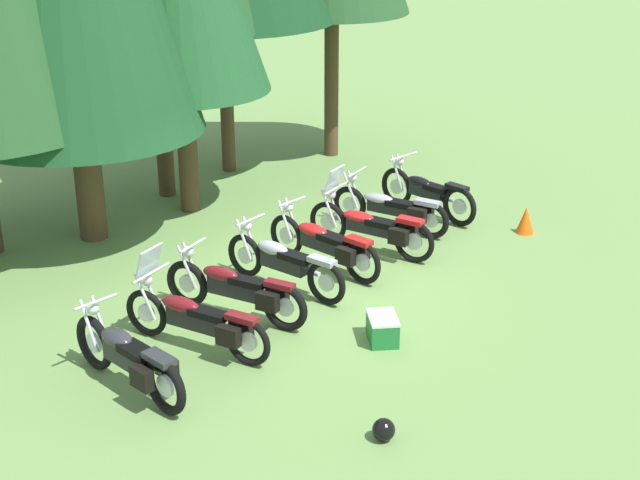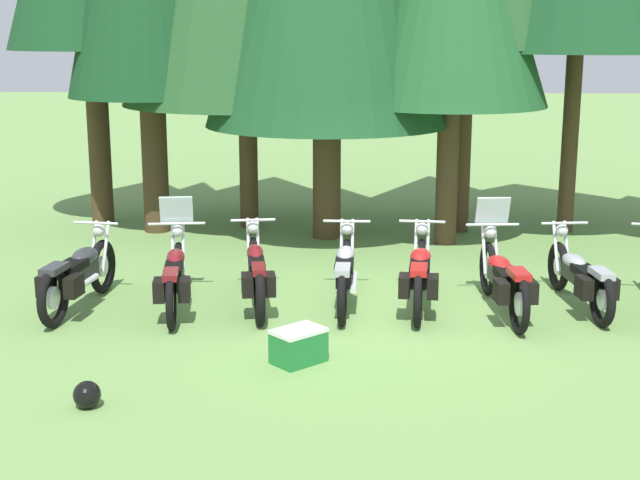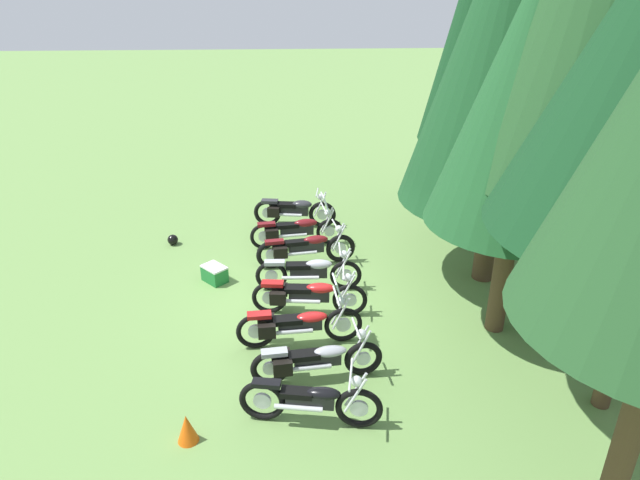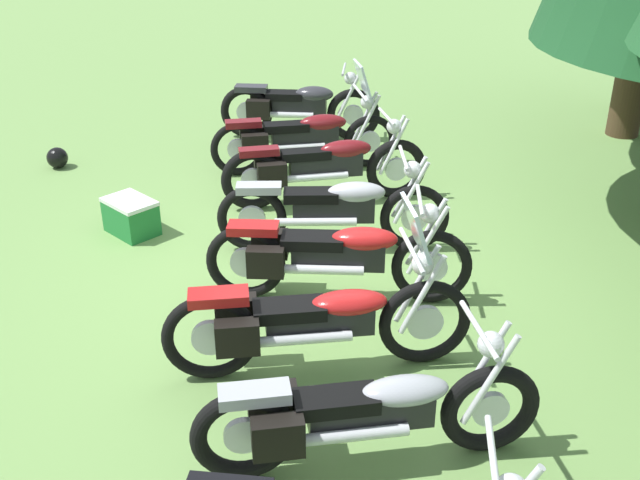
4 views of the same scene
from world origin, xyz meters
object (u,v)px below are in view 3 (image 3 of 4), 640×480
Objects in this scene: motorcycle_2 at (305,248)px; motorcycle_6 at (314,359)px; pine_tree_0 at (500,0)px; pine_tree_1 at (488,6)px; motorcycle_5 at (298,323)px; picnic_cooler at (215,274)px; motorcycle_4 at (307,294)px; motorcycle_3 at (310,271)px; motorcycle_7 at (311,400)px; motorcycle_0 at (293,210)px; motorcycle_1 at (296,229)px; dropped_helmet at (173,240)px; pine_tree_4 at (531,90)px; traffic_cone at (187,428)px; pine_tree_3 at (517,29)px.

motorcycle_2 is 4.18m from motorcycle_6.
pine_tree_1 is at bearing -30.62° from pine_tree_0.
motorcycle_5 reaches higher than picnic_cooler.
pine_tree_0 is (-5.50, 5.12, 5.19)m from motorcycle_4.
pine_tree_0 is at bearing 43.72° from motorcycle_3.
pine_tree_1 is (-7.44, 4.47, 5.12)m from motorcycle_7.
motorcycle_2 is at bearing 95.38° from motorcycle_4.
motorcycle_0 is 2.27m from motorcycle_2.
motorcycle_7 is at bearing -89.99° from motorcycle_3.
motorcycle_1 is 4.17m from motorcycle_5.
dropped_helmet is at bearing 120.51° from motorcycle_5.
pine_tree_4 is (-2.41, 3.69, 4.17)m from motorcycle_7.
motorcycle_5 is at bearing 36.46° from picnic_cooler.
motorcycle_4 is 4.88× the size of traffic_cone.
motorcycle_3 is 1.02× the size of motorcycle_6.
motorcycle_1 is 4.88× the size of traffic_cone.
dropped_helmet is (-1.28, -3.33, -0.32)m from motorcycle_2.
motorcycle_1 reaches higher than motorcycle_6.
motorcycle_2 is at bearing -127.52° from pine_tree_4.
pine_tree_4 is 7.53m from picnic_cooler.
motorcycle_6 reaches higher than traffic_cone.
picnic_cooler is (4.05, -7.16, -5.46)m from pine_tree_0.
motorcycle_6 is (5.20, 0.24, -0.05)m from motorcycle_1.
motorcycle_1 is at bearing -75.36° from pine_tree_1.
motorcycle_4 is 5.59m from pine_tree_4.
motorcycle_1 is 0.99× the size of motorcycle_2.
motorcycle_2 is 5.81m from traffic_cone.
motorcycle_2 is at bearing -76.32° from motorcycle_0.
pine_tree_3 reaches higher than motorcycle_7.
motorcycle_1 is at bearing -65.97° from pine_tree_0.
motorcycle_1 reaches higher than motorcycle_7.
motorcycle_4 reaches higher than motorcycle_3.
dropped_helmet is at bearing -83.03° from pine_tree_1.
motorcycle_0 is 0.95× the size of motorcycle_4.
motorcycle_1 is 3.54× the size of picnic_cooler.
motorcycle_7 is at bearing -42.78° from pine_tree_3.
motorcycle_5 is 5.68m from pine_tree_4.
pine_tree_0 reaches higher than motorcycle_7.
motorcycle_4 reaches higher than picnic_cooler.
picnic_cooler is at bearing -145.06° from motorcycle_1.
pine_tree_4 is at bearing -13.28° from pine_tree_0.
pine_tree_4 reaches higher than motorcycle_7.
dropped_helmet is (-3.39, -3.32, -0.33)m from motorcycle_4.
traffic_cone is at bearing -94.52° from motorcycle_0.
motorcycle_3 is 8.68× the size of dropped_helmet.
picnic_cooler is 1.38× the size of traffic_cone.
motorcycle_6 is 4.74× the size of traffic_cone.
motorcycle_1 is 6.83m from pine_tree_4.
pine_tree_1 reaches higher than pine_tree_4.
motorcycle_0 is 7.48m from motorcycle_7.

